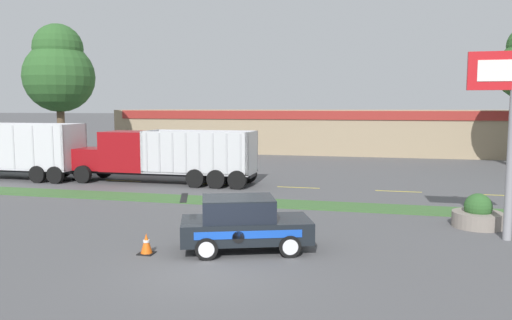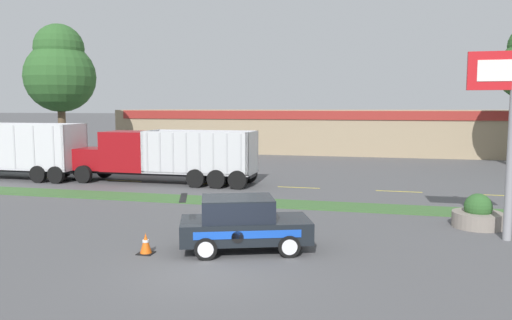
{
  "view_description": "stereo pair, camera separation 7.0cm",
  "coord_description": "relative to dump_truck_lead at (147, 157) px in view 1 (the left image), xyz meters",
  "views": [
    {
      "loc": [
        4.42,
        -12.73,
        4.5
      ],
      "look_at": [
        -0.71,
        8.34,
        2.18
      ],
      "focal_mm": 35.0,
      "sensor_mm": 36.0,
      "label": 1
    },
    {
      "loc": [
        4.49,
        -12.71,
        4.5
      ],
      "look_at": [
        -0.71,
        8.34,
        2.18
      ],
      "focal_mm": 35.0,
      "sensor_mm": 36.0,
      "label": 2
    }
  ],
  "objects": [
    {
      "name": "dump_truck_lead",
      "position": [
        0.0,
        0.0,
        0.0
      ],
      "size": [
        11.19,
        2.65,
        3.13
      ],
      "color": "black",
      "rests_on": "ground_plane"
    },
    {
      "name": "traffic_cone",
      "position": [
        6.47,
        -13.41,
        -1.23
      ],
      "size": [
        0.47,
        0.47,
        0.65
      ],
      "color": "black",
      "rests_on": "ground_plane"
    },
    {
      "name": "store_building_backdrop",
      "position": [
        6.89,
        24.4,
        0.55
      ],
      "size": [
        38.82,
        12.1,
        4.18
      ],
      "color": "#9E896B",
      "rests_on": "ground_plane"
    },
    {
      "name": "centre_line_5",
      "position": [
        14.47,
        0.22,
        -1.54
      ],
      "size": [
        2.4,
        0.14,
        0.01
      ],
      "primitive_type": "cube",
      "color": "yellow",
      "rests_on": "ground_plane"
    },
    {
      "name": "tree_behind_right",
      "position": [
        -11.92,
        8.84,
        5.89
      ],
      "size": [
        5.66,
        5.66,
        11.14
      ],
      "color": "brown",
      "rests_on": "ground_plane"
    },
    {
      "name": "centre_line_3",
      "position": [
        3.67,
        0.22,
        -1.54
      ],
      "size": [
        2.4,
        0.14,
        0.01
      ],
      "primitive_type": "cube",
      "color": "yellow",
      "rests_on": "ground_plane"
    },
    {
      "name": "centre_line_2",
      "position": [
        -1.73,
        0.22,
        -1.54
      ],
      "size": [
        2.4,
        0.14,
        0.01
      ],
      "primitive_type": "cube",
      "color": "yellow",
      "rests_on": "ground_plane"
    },
    {
      "name": "rally_car",
      "position": [
        9.27,
        -12.34,
        -0.67
      ],
      "size": [
        4.41,
        3.09,
        1.73
      ],
      "color": "black",
      "rests_on": "ground_plane"
    },
    {
      "name": "centre_line_6",
      "position": [
        19.87,
        0.22,
        -1.54
      ],
      "size": [
        2.4,
        0.14,
        0.01
      ],
      "primitive_type": "cube",
      "color": "yellow",
      "rests_on": "ground_plane"
    },
    {
      "name": "ground_plane",
      "position": [
        8.86,
        -14.4,
        -1.55
      ],
      "size": [
        600.0,
        600.0,
        0.0
      ],
      "primitive_type": "plane",
      "color": "#515154"
    },
    {
      "name": "centre_line_4",
      "position": [
        9.07,
        0.22,
        -1.54
      ],
      "size": [
        2.4,
        0.14,
        0.01
      ],
      "primitive_type": "cube",
      "color": "yellow",
      "rests_on": "ground_plane"
    },
    {
      "name": "stone_planter",
      "position": [
        17.03,
        -7.29,
        -1.09
      ],
      "size": [
        1.84,
        1.84,
        1.28
      ],
      "color": "gray",
      "rests_on": "ground_plane"
    },
    {
      "name": "grass_verge",
      "position": [
        8.86,
        -4.74,
        -1.52
      ],
      "size": [
        120.0,
        1.93,
        0.06
      ],
      "primitive_type": "cube",
      "color": "#3D6633",
      "rests_on": "ground_plane"
    },
    {
      "name": "centre_line_1",
      "position": [
        -7.13,
        0.22,
        -1.54
      ],
      "size": [
        2.4,
        0.14,
        0.01
      ],
      "primitive_type": "cube",
      "color": "yellow",
      "rests_on": "ground_plane"
    }
  ]
}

